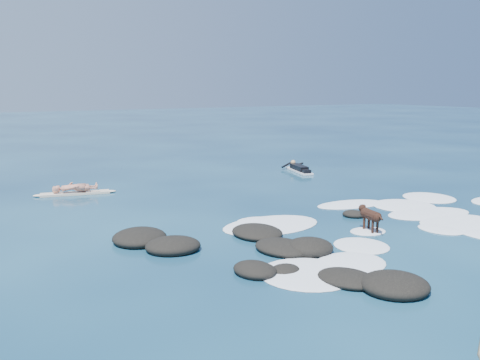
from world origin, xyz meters
TOP-DOWN VIEW (x-y plane):
  - ground at (0.00, 0.00)m, footprint 160.00×160.00m
  - reef_rocks at (-2.40, -1.49)m, footprint 14.81×7.91m
  - breaking_foam at (0.83, -0.43)m, footprint 12.70×7.34m
  - standing_surfer_rig at (-6.39, 8.80)m, footprint 3.09×1.04m
  - paddling_surfer_rig at (4.42, 8.96)m, footprint 1.39×2.66m
  - dog at (-0.32, -0.93)m, footprint 0.43×1.21m

SIDE VIEW (x-z plane):
  - ground at x=0.00m, z-range 0.00..0.00m
  - breaking_foam at x=0.83m, z-range -0.05..0.07m
  - reef_rocks at x=-2.40m, z-range -0.17..0.38m
  - paddling_surfer_rig at x=4.42m, z-range -0.07..0.39m
  - dog at x=-0.32m, z-range 0.13..0.89m
  - standing_surfer_rig at x=-6.39m, z-range -0.19..1.58m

